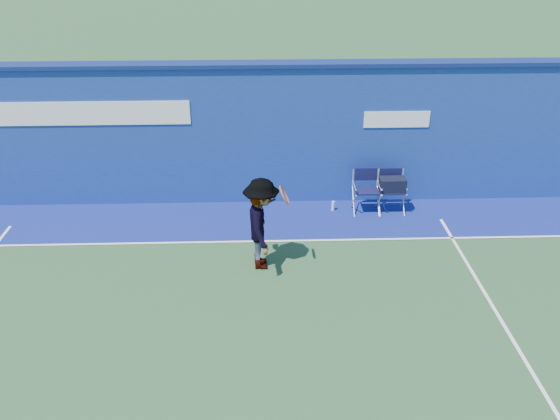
{
  "coord_description": "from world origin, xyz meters",
  "views": [
    {
      "loc": [
        0.72,
        -6.96,
        5.83
      ],
      "look_at": [
        1.04,
        2.6,
        1.0
      ],
      "focal_mm": 38.0,
      "sensor_mm": 36.0,
      "label": 1
    }
  ],
  "objects_px": {
    "directors_chair_left": "(366,199)",
    "water_bottle": "(333,206)",
    "tennis_player": "(262,224)",
    "directors_chair_right": "(391,195)"
  },
  "relations": [
    {
      "from": "directors_chair_left",
      "to": "water_bottle",
      "type": "xyz_separation_m",
      "value": [
        -0.7,
        0.07,
        -0.18
      ]
    },
    {
      "from": "directors_chair_left",
      "to": "water_bottle",
      "type": "distance_m",
      "value": 0.73
    },
    {
      "from": "water_bottle",
      "to": "tennis_player",
      "type": "xyz_separation_m",
      "value": [
        -1.56,
        -2.19,
        0.75
      ]
    },
    {
      "from": "water_bottle",
      "to": "tennis_player",
      "type": "height_order",
      "value": "tennis_player"
    },
    {
      "from": "directors_chair_right",
      "to": "directors_chair_left",
      "type": "bearing_deg",
      "value": 178.9
    },
    {
      "from": "directors_chair_right",
      "to": "water_bottle",
      "type": "relative_size",
      "value": 4.21
    },
    {
      "from": "directors_chair_left",
      "to": "tennis_player",
      "type": "bearing_deg",
      "value": -136.81
    },
    {
      "from": "water_bottle",
      "to": "directors_chair_left",
      "type": "bearing_deg",
      "value": -5.47
    },
    {
      "from": "directors_chair_left",
      "to": "directors_chair_right",
      "type": "distance_m",
      "value": 0.54
    },
    {
      "from": "tennis_player",
      "to": "directors_chair_left",
      "type": "bearing_deg",
      "value": 43.19
    }
  ]
}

